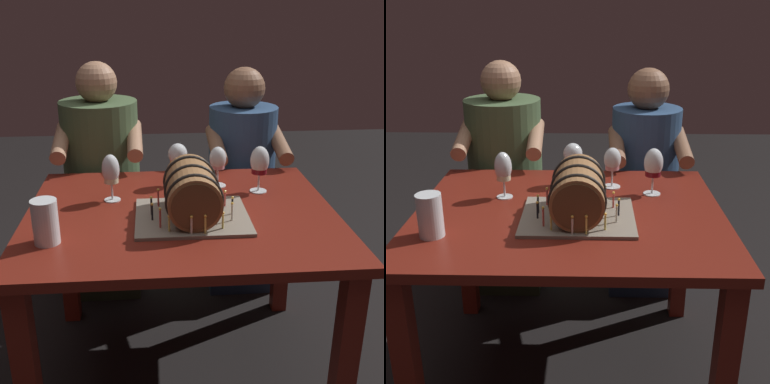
# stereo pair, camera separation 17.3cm
# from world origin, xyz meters

# --- Properties ---
(ground_plane) EXTENTS (8.00, 8.00, 0.00)m
(ground_plane) POSITION_xyz_m (0.00, 0.00, 0.00)
(ground_plane) COLOR black
(dining_table) EXTENTS (1.14, 0.94, 0.72)m
(dining_table) POSITION_xyz_m (0.00, 0.00, 0.61)
(dining_table) COLOR maroon
(dining_table) RESTS_ON ground
(barrel_cake) EXTENTS (0.40, 0.35, 0.20)m
(barrel_cake) POSITION_xyz_m (0.03, -0.07, 0.82)
(barrel_cake) COLOR gray
(barrel_cake) RESTS_ON dining_table
(wine_glass_rose) EXTENTS (0.07, 0.07, 0.17)m
(wine_glass_rose) POSITION_xyz_m (0.17, 0.26, 0.84)
(wine_glass_rose) COLOR white
(wine_glass_rose) RESTS_ON dining_table
(wine_glass_amber) EXTENTS (0.08, 0.08, 0.18)m
(wine_glass_amber) POSITION_xyz_m (0.01, 0.29, 0.85)
(wine_glass_amber) COLOR white
(wine_glass_amber) RESTS_ON dining_table
(wine_glass_red) EXTENTS (0.08, 0.08, 0.19)m
(wine_glass_red) POSITION_xyz_m (0.33, 0.18, 0.85)
(wine_glass_red) COLOR white
(wine_glass_red) RESTS_ON dining_table
(wine_glass_white) EXTENTS (0.07, 0.07, 0.19)m
(wine_glass_white) POSITION_xyz_m (-0.26, 0.13, 0.84)
(wine_glass_white) COLOR white
(wine_glass_white) RESTS_ON dining_table
(beer_pint) EXTENTS (0.08, 0.08, 0.15)m
(beer_pint) POSITION_xyz_m (-0.44, -0.22, 0.79)
(beer_pint) COLOR white
(beer_pint) RESTS_ON dining_table
(person_seated_left) EXTENTS (0.42, 0.49, 1.19)m
(person_seated_left) POSITION_xyz_m (-0.35, 0.70, 0.57)
(person_seated_left) COLOR #2A3A24
(person_seated_left) RESTS_ON ground
(person_seated_right) EXTENTS (0.38, 0.46, 1.16)m
(person_seated_right) POSITION_xyz_m (0.35, 0.70, 0.54)
(person_seated_right) COLOR #1B2D46
(person_seated_right) RESTS_ON ground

